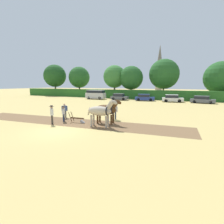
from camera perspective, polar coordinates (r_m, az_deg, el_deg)
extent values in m
plane|color=tan|center=(14.81, -17.44, -6.07)|extent=(240.00, 240.00, 0.00)
cube|color=brown|center=(18.02, -13.33, -3.19)|extent=(23.48, 5.30, 0.01)
cube|color=#286023|center=(43.99, 11.95, 5.53)|extent=(79.68, 1.92, 2.24)
cylinder|color=#423323|center=(61.90, -17.95, 7.29)|extent=(0.44, 0.44, 4.39)
sphere|color=#1E4C1E|center=(61.93, -18.15, 11.16)|extent=(7.27, 7.27, 7.27)
cylinder|color=#4C3823|center=(57.81, -10.56, 7.28)|extent=(0.44, 0.44, 4.01)
sphere|color=#235623|center=(57.82, -10.67, 11.08)|extent=(6.66, 6.66, 6.66)
cylinder|color=#4C3823|center=(49.68, 0.82, 7.18)|extent=(0.44, 0.44, 4.07)
sphere|color=#387533|center=(49.69, 0.83, 11.50)|extent=(6.23, 6.23, 6.23)
cylinder|color=#4C3823|center=(47.97, 6.21, 6.78)|extent=(0.44, 0.44, 3.62)
sphere|color=#235623|center=(47.96, 6.29, 11.02)|extent=(6.30, 6.30, 6.30)
cylinder|color=brown|center=(47.65, 16.40, 6.77)|extent=(0.44, 0.44, 4.16)
sphere|color=#235623|center=(47.68, 16.63, 11.78)|extent=(7.59, 7.59, 7.59)
cylinder|color=#423323|center=(47.77, 31.59, 5.17)|extent=(0.44, 0.44, 3.12)
sphere|color=#235623|center=(47.74, 31.95, 9.47)|extent=(7.41, 7.41, 7.41)
cylinder|color=gray|center=(71.10, 15.01, 9.17)|extent=(2.57, 2.57, 8.27)
cone|color=slate|center=(71.74, 15.32, 16.52)|extent=(2.83, 2.83, 10.10)
ellipsoid|color=#B2A38E|center=(15.51, -4.09, 0.34)|extent=(2.27, 1.05, 0.84)
cylinder|color=#B2A38E|center=(15.61, -1.28, -2.91)|extent=(0.18, 0.18, 1.03)
cylinder|color=#B2A38E|center=(15.17, -1.95, -3.27)|extent=(0.18, 0.18, 1.03)
cylinder|color=#B2A38E|center=(16.18, -6.02, -2.52)|extent=(0.18, 0.18, 1.03)
cylinder|color=#B2A38E|center=(15.76, -6.80, -2.86)|extent=(0.18, 0.18, 1.03)
cylinder|color=#B2A38E|center=(15.08, -0.85, 2.05)|extent=(0.85, 0.46, 0.93)
ellipsoid|color=#B2A38E|center=(14.89, 0.74, 3.19)|extent=(0.70, 0.31, 0.54)
cube|color=gray|center=(14.98, -0.15, 2.70)|extent=(0.45, 0.11, 0.60)
cylinder|color=gray|center=(15.98, -7.52, 0.23)|extent=(0.31, 0.14, 0.71)
torus|color=black|center=(15.20, -1.43, 0.43)|extent=(0.18, 0.86, 0.86)
ellipsoid|color=#513319|center=(16.74, -2.18, 0.77)|extent=(2.24, 1.15, 0.94)
cylinder|color=#513319|center=(16.89, 0.40, -2.18)|extent=(0.18, 0.18, 0.92)
cylinder|color=#513319|center=(16.39, -0.24, -2.53)|extent=(0.18, 0.18, 0.92)
cylinder|color=#513319|center=(17.42, -3.97, -1.85)|extent=(0.18, 0.18, 0.92)
cylinder|color=#513319|center=(16.93, -4.73, -2.18)|extent=(0.18, 0.18, 0.92)
cylinder|color=#513319|center=(16.35, 0.80, 2.30)|extent=(0.84, 0.51, 0.89)
ellipsoid|color=#513319|center=(16.19, 2.13, 3.23)|extent=(0.70, 0.31, 0.54)
cube|color=black|center=(16.27, 1.39, 2.97)|extent=(0.41, 0.11, 0.54)
cylinder|color=black|center=(17.18, -5.37, 0.61)|extent=(0.31, 0.14, 0.71)
torus|color=black|center=(16.46, 0.26, 0.89)|extent=(0.18, 0.96, 0.95)
cube|color=#4C331E|center=(17.53, -11.32, -1.97)|extent=(1.47, 0.21, 0.12)
cube|color=#939399|center=(17.31, -9.63, -3.25)|extent=(0.50, 0.24, 0.39)
cylinder|color=#4C331E|center=(18.03, -12.79, -1.39)|extent=(0.40, 0.09, 0.96)
cylinder|color=#4C331E|center=(17.70, -13.49, -1.61)|extent=(0.40, 0.09, 0.96)
cylinder|color=#28334C|center=(18.46, -15.38, -1.77)|extent=(0.14, 0.14, 0.77)
cylinder|color=#28334C|center=(18.27, -15.56, -1.89)|extent=(0.14, 0.14, 0.77)
cube|color=silver|center=(18.25, -15.56, 0.20)|extent=(0.36, 0.49, 0.55)
sphere|color=tan|center=(18.20, -15.61, 1.39)|extent=(0.21, 0.21, 0.21)
cylinder|color=silver|center=(18.51, -15.32, 0.26)|extent=(0.09, 0.09, 0.51)
cylinder|color=silver|center=(18.00, -15.80, -0.01)|extent=(0.09, 0.09, 0.51)
cylinder|color=#42382D|center=(18.19, -15.62, 1.59)|extent=(0.40, 0.40, 0.02)
cylinder|color=#42382D|center=(18.18, -15.62, 1.74)|extent=(0.20, 0.20, 0.10)
cylinder|color=#28334C|center=(18.66, 1.17, -1.21)|extent=(0.14, 0.14, 0.84)
cylinder|color=#28334C|center=(18.57, 0.54, -1.25)|extent=(0.14, 0.14, 0.84)
cube|color=#B7B7BC|center=(18.50, 0.86, 0.96)|extent=(0.49, 0.49, 0.60)
sphere|color=tan|center=(18.44, 0.87, 2.25)|extent=(0.23, 0.23, 0.23)
cylinder|color=#B7B7BC|center=(18.61, 1.69, 0.94)|extent=(0.09, 0.09, 0.56)
cylinder|color=#B7B7BC|center=(18.39, 0.02, 0.85)|extent=(0.09, 0.09, 0.56)
cylinder|color=#42382D|center=(18.43, 0.87, 2.46)|extent=(0.43, 0.43, 0.02)
cylinder|color=#42382D|center=(18.43, 0.87, 2.62)|extent=(0.22, 0.22, 0.10)
cylinder|color=#38332D|center=(17.61, -19.02, -2.28)|extent=(0.14, 0.14, 0.88)
cylinder|color=#38332D|center=(17.38, -18.88, -2.42)|extent=(0.14, 0.14, 0.88)
cube|color=silver|center=(17.37, -19.08, 0.08)|extent=(0.53, 0.46, 0.62)
sphere|color=tan|center=(17.31, -19.16, 1.51)|extent=(0.24, 0.24, 0.24)
cylinder|color=silver|center=(17.66, -19.26, 0.14)|extent=(0.09, 0.09, 0.59)
cylinder|color=silver|center=(17.08, -18.89, -0.13)|extent=(0.09, 0.09, 0.59)
cylinder|color=#42382D|center=(17.30, -19.17, 1.74)|extent=(0.45, 0.45, 0.02)
cylinder|color=#42382D|center=(17.29, -19.18, 1.90)|extent=(0.23, 0.23, 0.10)
cylinder|color=#4C4C4C|center=(20.24, -14.86, -0.74)|extent=(0.14, 0.14, 0.81)
cylinder|color=#4C4C4C|center=(20.22, -15.47, -0.77)|extent=(0.14, 0.14, 0.81)
cube|color=#3D5184|center=(20.13, -15.25, 1.19)|extent=(0.47, 0.48, 0.58)
sphere|color=tan|center=(20.08, -15.30, 2.33)|extent=(0.22, 0.22, 0.22)
cylinder|color=#3D5184|center=(20.16, -14.45, 1.17)|extent=(0.09, 0.09, 0.54)
cylinder|color=#3D5184|center=(20.10, -16.04, 1.08)|extent=(0.09, 0.09, 0.54)
cube|color=#BCBCC1|center=(44.08, -5.36, 5.37)|extent=(4.98, 2.19, 1.35)
cube|color=black|center=(44.02, -5.38, 6.66)|extent=(4.39, 1.96, 0.63)
cube|color=#BCBCC1|center=(44.01, -5.39, 7.10)|extent=(4.39, 1.96, 0.06)
cylinder|color=black|center=(44.22, -3.09, 4.75)|extent=(0.75, 0.26, 0.74)
cylinder|color=black|center=(42.68, -4.05, 4.58)|extent=(0.75, 0.26, 0.74)
cylinder|color=black|center=(45.57, -6.57, 4.84)|extent=(0.75, 0.26, 0.74)
cylinder|color=black|center=(44.07, -7.62, 4.67)|extent=(0.75, 0.26, 0.74)
cube|color=#565B66|center=(41.29, 2.48, 4.67)|extent=(4.03, 1.86, 0.71)
cube|color=black|center=(41.31, 2.23, 5.57)|extent=(2.43, 1.64, 0.58)
cube|color=#565B66|center=(41.29, 2.23, 6.02)|extent=(2.43, 1.64, 0.06)
cylinder|color=black|center=(41.61, 4.45, 4.41)|extent=(0.67, 0.24, 0.67)
cylinder|color=black|center=(40.17, 3.75, 4.25)|extent=(0.67, 0.24, 0.67)
cylinder|color=black|center=(42.46, 1.28, 4.53)|extent=(0.67, 0.24, 0.67)
cylinder|color=black|center=(41.05, 0.48, 4.37)|extent=(0.67, 0.24, 0.67)
cube|color=navy|center=(40.03, 10.68, 4.37)|extent=(4.49, 2.37, 0.69)
cube|color=black|center=(40.01, 10.40, 5.28)|extent=(2.78, 1.93, 0.57)
cube|color=navy|center=(39.99, 10.42, 5.73)|extent=(2.78, 1.93, 0.06)
cylinder|color=black|center=(40.70, 12.63, 4.10)|extent=(0.68, 0.32, 0.65)
cylinder|color=black|center=(39.21, 12.51, 3.91)|extent=(0.68, 0.32, 0.65)
cylinder|color=black|center=(40.93, 8.92, 4.23)|extent=(0.68, 0.32, 0.65)
cylinder|color=black|center=(39.44, 8.66, 4.06)|extent=(0.68, 0.32, 0.65)
cube|color=silver|center=(38.89, 19.16, 3.90)|extent=(4.48, 2.39, 0.71)
cube|color=black|center=(38.83, 18.90, 4.86)|extent=(2.77, 1.95, 0.59)
cube|color=silver|center=(38.81, 18.92, 5.34)|extent=(2.77, 1.95, 0.06)
cylinder|color=black|center=(39.77, 20.99, 3.61)|extent=(0.69, 0.32, 0.67)
cylinder|color=black|center=(38.25, 21.19, 3.40)|extent=(0.69, 0.32, 0.67)
cylinder|color=black|center=(39.62, 17.18, 3.79)|extent=(0.69, 0.32, 0.67)
cylinder|color=black|center=(38.09, 17.22, 3.58)|extent=(0.69, 0.32, 0.67)
cube|color=#565B66|center=(38.82, 27.49, 3.30)|extent=(4.63, 2.22, 0.66)
cube|color=black|center=(38.79, 27.23, 4.22)|extent=(2.84, 1.84, 0.55)
cube|color=#565B66|center=(38.77, 27.27, 4.67)|extent=(2.84, 1.84, 0.06)
cylinder|color=black|center=(39.50, 29.55, 2.94)|extent=(0.63, 0.29, 0.60)
cylinder|color=black|center=(38.03, 29.46, 2.75)|extent=(0.63, 0.29, 0.60)
cylinder|color=black|center=(39.69, 25.56, 3.26)|extent=(0.63, 0.29, 0.60)
cylinder|color=black|center=(38.22, 25.32, 3.08)|extent=(0.63, 0.29, 0.60)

